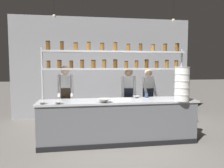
{
  "coord_description": "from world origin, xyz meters",
  "views": [
    {
      "loc": [
        -0.87,
        -4.58,
        1.65
      ],
      "look_at": [
        -0.1,
        0.2,
        1.25
      ],
      "focal_mm": 35.0,
      "sensor_mm": 36.0,
      "label": 1
    }
  ],
  "objects_px": {
    "serving_cup_front": "(146,96)",
    "chef_center": "(128,95)",
    "spice_shelf_unit": "(115,61)",
    "chef_right": "(148,95)",
    "container_stack": "(182,84)",
    "cutting_board": "(122,99)",
    "prep_bowl_center_back": "(42,103)",
    "prep_bowl_near_right": "(104,101)",
    "prep_bowl_center_front": "(58,103)",
    "prep_bowl_near_left": "(136,97)",
    "chef_left": "(66,96)"
  },
  "relations": [
    {
      "from": "container_stack",
      "to": "cutting_board",
      "type": "distance_m",
      "value": 1.32
    },
    {
      "from": "chef_left",
      "to": "cutting_board",
      "type": "distance_m",
      "value": 1.36
    },
    {
      "from": "prep_bowl_near_left",
      "to": "cutting_board",
      "type": "bearing_deg",
      "value": -152.98
    },
    {
      "from": "prep_bowl_near_left",
      "to": "prep_bowl_near_right",
      "type": "distance_m",
      "value": 0.95
    },
    {
      "from": "container_stack",
      "to": "cutting_board",
      "type": "xyz_separation_m",
      "value": [
        -1.22,
        0.35,
        -0.35
      ]
    },
    {
      "from": "spice_shelf_unit",
      "to": "chef_right",
      "type": "height_order",
      "value": "spice_shelf_unit"
    },
    {
      "from": "prep_bowl_near_left",
      "to": "serving_cup_front",
      "type": "bearing_deg",
      "value": 0.38
    },
    {
      "from": "chef_left",
      "to": "prep_bowl_center_front",
      "type": "relative_size",
      "value": 9.46
    },
    {
      "from": "chef_center",
      "to": "prep_bowl_center_back",
      "type": "distance_m",
      "value": 2.18
    },
    {
      "from": "prep_bowl_center_back",
      "to": "prep_bowl_near_right",
      "type": "xyz_separation_m",
      "value": [
        1.2,
        0.01,
        0.02
      ]
    },
    {
      "from": "spice_shelf_unit",
      "to": "container_stack",
      "type": "bearing_deg",
      "value": -25.74
    },
    {
      "from": "chef_left",
      "to": "spice_shelf_unit",
      "type": "bearing_deg",
      "value": -16.26
    },
    {
      "from": "chef_center",
      "to": "cutting_board",
      "type": "xyz_separation_m",
      "value": [
        -0.32,
        -0.69,
        0.01
      ]
    },
    {
      "from": "chef_right",
      "to": "container_stack",
      "type": "bearing_deg",
      "value": -88.22
    },
    {
      "from": "spice_shelf_unit",
      "to": "cutting_board",
      "type": "relative_size",
      "value": 8.16
    },
    {
      "from": "container_stack",
      "to": "spice_shelf_unit",
      "type": "bearing_deg",
      "value": 154.26
    },
    {
      "from": "spice_shelf_unit",
      "to": "container_stack",
      "type": "distance_m",
      "value": 1.53
    },
    {
      "from": "chef_right",
      "to": "cutting_board",
      "type": "bearing_deg",
      "value": -155.65
    },
    {
      "from": "prep_bowl_near_right",
      "to": "prep_bowl_center_front",
      "type": "bearing_deg",
      "value": -177.43
    },
    {
      "from": "spice_shelf_unit",
      "to": "chef_center",
      "type": "relative_size",
      "value": 2.03
    },
    {
      "from": "chef_left",
      "to": "prep_bowl_near_right",
      "type": "bearing_deg",
      "value": -49.42
    },
    {
      "from": "prep_bowl_near_left",
      "to": "container_stack",
      "type": "bearing_deg",
      "value": -33.17
    },
    {
      "from": "chef_left",
      "to": "prep_bowl_center_back",
      "type": "relative_size",
      "value": 10.32
    },
    {
      "from": "chef_left",
      "to": "prep_bowl_near_left",
      "type": "distance_m",
      "value": 1.66
    },
    {
      "from": "prep_bowl_center_front",
      "to": "serving_cup_front",
      "type": "bearing_deg",
      "value": 15.58
    },
    {
      "from": "cutting_board",
      "to": "chef_left",
      "type": "bearing_deg",
      "value": 154.5
    },
    {
      "from": "cutting_board",
      "to": "container_stack",
      "type": "bearing_deg",
      "value": -15.99
    },
    {
      "from": "chef_center",
      "to": "cutting_board",
      "type": "height_order",
      "value": "chef_center"
    },
    {
      "from": "chef_right",
      "to": "container_stack",
      "type": "xyz_separation_m",
      "value": [
        0.37,
        -1.1,
        0.38
      ]
    },
    {
      "from": "chef_center",
      "to": "prep_bowl_center_back",
      "type": "bearing_deg",
      "value": -142.68
    },
    {
      "from": "prep_bowl_center_front",
      "to": "prep_bowl_near_right",
      "type": "height_order",
      "value": "prep_bowl_near_right"
    },
    {
      "from": "cutting_board",
      "to": "prep_bowl_center_back",
      "type": "distance_m",
      "value": 1.65
    },
    {
      "from": "spice_shelf_unit",
      "to": "serving_cup_front",
      "type": "xyz_separation_m",
      "value": [
        0.72,
        -0.09,
        -0.79
      ]
    },
    {
      "from": "prep_bowl_center_front",
      "to": "spice_shelf_unit",
      "type": "bearing_deg",
      "value": 27.02
    },
    {
      "from": "prep_bowl_center_back",
      "to": "prep_bowl_near_right",
      "type": "height_order",
      "value": "prep_bowl_near_right"
    },
    {
      "from": "chef_right",
      "to": "prep_bowl_center_front",
      "type": "relative_size",
      "value": 8.99
    },
    {
      "from": "container_stack",
      "to": "prep_bowl_center_back",
      "type": "relative_size",
      "value": 4.45
    },
    {
      "from": "serving_cup_front",
      "to": "chef_center",
      "type": "bearing_deg",
      "value": 122.65
    },
    {
      "from": "chef_left",
      "to": "chef_center",
      "type": "relative_size",
      "value": 1.04
    },
    {
      "from": "chef_left",
      "to": "prep_bowl_center_back",
      "type": "height_order",
      "value": "chef_left"
    },
    {
      "from": "prep_bowl_center_front",
      "to": "prep_bowl_center_back",
      "type": "xyz_separation_m",
      "value": [
        -0.29,
        0.04,
        -0.0
      ]
    },
    {
      "from": "container_stack",
      "to": "prep_bowl_center_front",
      "type": "distance_m",
      "value": 2.57
    },
    {
      "from": "prep_bowl_center_front",
      "to": "prep_bowl_near_right",
      "type": "relative_size",
      "value": 0.61
    },
    {
      "from": "container_stack",
      "to": "prep_bowl_center_front",
      "type": "bearing_deg",
      "value": 179.95
    },
    {
      "from": "spice_shelf_unit",
      "to": "chef_center",
      "type": "xyz_separation_m",
      "value": [
        0.41,
        0.4,
        -0.84
      ]
    },
    {
      "from": "prep_bowl_center_front",
      "to": "prep_bowl_near_right",
      "type": "xyz_separation_m",
      "value": [
        0.91,
        0.04,
        0.02
      ]
    },
    {
      "from": "chef_right",
      "to": "chef_center",
      "type": "bearing_deg",
      "value": 169.52
    },
    {
      "from": "spice_shelf_unit",
      "to": "chef_right",
      "type": "xyz_separation_m",
      "value": [
        0.94,
        0.46,
        -0.86
      ]
    },
    {
      "from": "chef_left",
      "to": "container_stack",
      "type": "xyz_separation_m",
      "value": [
        2.45,
        -0.94,
        0.32
      ]
    },
    {
      "from": "spice_shelf_unit",
      "to": "container_stack",
      "type": "height_order",
      "value": "spice_shelf_unit"
    }
  ]
}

